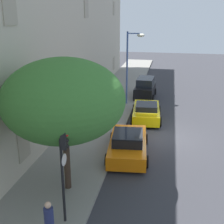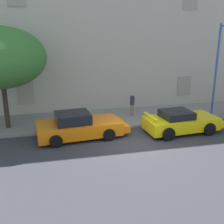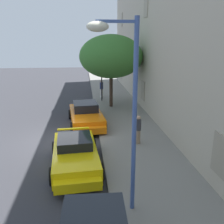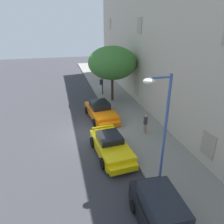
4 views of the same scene
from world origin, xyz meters
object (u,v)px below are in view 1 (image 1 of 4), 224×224
(sportscar_yellow_flank, at_px, (146,111))
(hatchback_parked, at_px, (145,89))
(pedestrian_admiring, at_px, (97,113))
(pedestrian_strolling, at_px, (49,223))
(traffic_light, at_px, (64,160))
(street_lamp, at_px, (132,55))
(sportscar_red_lead, at_px, (128,143))
(tree_near_kerb, at_px, (64,100))

(sportscar_yellow_flank, height_order, hatchback_parked, hatchback_parked)
(pedestrian_admiring, distance_m, pedestrian_strolling, 11.37)
(traffic_light, xyz_separation_m, pedestrian_strolling, (-1.25, 0.14, -1.70))
(pedestrian_admiring, bearing_deg, street_lamp, -18.38)
(street_lamp, distance_m, pedestrian_strolling, 16.81)
(street_lamp, bearing_deg, pedestrian_strolling, 177.99)
(sportscar_yellow_flank, distance_m, street_lamp, 5.00)
(hatchback_parked, height_order, pedestrian_admiring, hatchback_parked)
(hatchback_parked, xyz_separation_m, pedestrian_admiring, (-7.87, 2.65, 0.13))
(traffic_light, bearing_deg, street_lamp, -1.65)
(hatchback_parked, bearing_deg, sportscar_yellow_flank, -174.13)
(hatchback_parked, bearing_deg, sportscar_red_lead, -179.72)
(pedestrian_admiring, bearing_deg, hatchback_parked, -18.61)
(hatchback_parked, relative_size, pedestrian_strolling, 2.29)
(traffic_light, xyz_separation_m, pedestrian_admiring, (10.06, 1.28, -1.77))
(sportscar_red_lead, height_order, sportscar_yellow_flank, sportscar_red_lead)
(hatchback_parked, bearing_deg, pedestrian_strolling, 175.51)
(sportscar_yellow_flank, bearing_deg, traffic_light, 170.83)
(pedestrian_admiring, bearing_deg, sportscar_red_lead, -144.00)
(sportscar_red_lead, xyz_separation_m, hatchback_parked, (11.60, 0.06, 0.21))
(sportscar_red_lead, height_order, pedestrian_strolling, pedestrian_strolling)
(sportscar_yellow_flank, height_order, pedestrian_strolling, pedestrian_strolling)
(sportscar_red_lead, distance_m, hatchback_parked, 11.60)
(traffic_light, bearing_deg, tree_near_kerb, 17.70)
(sportscar_yellow_flank, bearing_deg, sportscar_red_lead, 174.71)
(sportscar_red_lead, xyz_separation_m, traffic_light, (-6.33, 1.42, 2.11))
(traffic_light, bearing_deg, pedestrian_admiring, 7.27)
(sportscar_red_lead, bearing_deg, tree_near_kerb, 153.01)
(tree_near_kerb, bearing_deg, sportscar_red_lead, -26.99)
(street_lamp, height_order, pedestrian_admiring, street_lamp)
(sportscar_red_lead, distance_m, street_lamp, 9.66)
(traffic_light, bearing_deg, pedestrian_strolling, 173.63)
(sportscar_red_lead, distance_m, pedestrian_admiring, 4.62)
(hatchback_parked, distance_m, street_lamp, 4.43)
(sportscar_red_lead, height_order, hatchback_parked, hatchback_parked)
(tree_near_kerb, distance_m, street_lamp, 13.11)
(tree_near_kerb, distance_m, pedestrian_strolling, 4.73)
(sportscar_yellow_flank, distance_m, pedestrian_strolling, 13.57)
(street_lamp, relative_size, pedestrian_strolling, 3.50)
(sportscar_red_lead, relative_size, pedestrian_admiring, 3.27)
(traffic_light, relative_size, pedestrian_strolling, 2.23)
(sportscar_yellow_flank, distance_m, hatchback_parked, 5.82)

